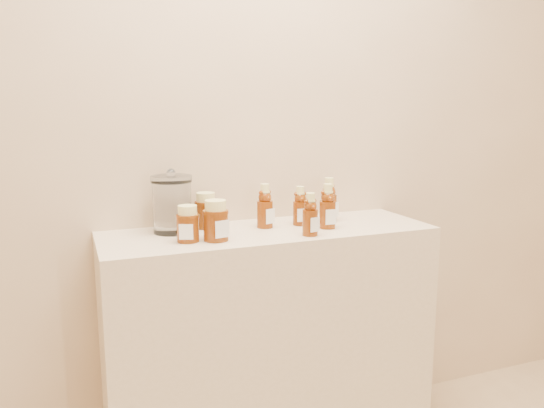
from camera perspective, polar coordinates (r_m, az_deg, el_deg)
name	(u,v)px	position (r m, az deg, el deg)	size (l,w,h in m)	color
wall_back	(250,104)	(2.06, -2.33, 10.72)	(3.50, 0.02, 2.70)	tan
display_table	(270,346)	(2.07, -0.27, -15.03)	(1.20, 0.40, 0.90)	#CBB694
bear_bottle_back_left	(265,203)	(1.94, -0.77, 0.11)	(0.06, 0.06, 0.18)	#5A2207
bear_bottle_back_mid	(300,203)	(1.99, 3.04, 0.08)	(0.06, 0.06, 0.17)	#5A2207
bear_bottle_back_right	(329,197)	(2.07, 6.14, 0.79)	(0.07, 0.07, 0.19)	#5A2207
bear_bottle_front_left	(310,212)	(1.82, 4.14, -0.82)	(0.06, 0.06, 0.17)	#5A2207
bear_bottle_front_right	(328,203)	(1.94, 6.01, 0.08)	(0.06, 0.06, 0.19)	#5A2207
honey_jar_left	(188,224)	(1.76, -9.05, -2.09)	(0.08, 0.08, 0.12)	#5A2207
honey_jar_back	(206,210)	(1.95, -7.12, -0.68)	(0.08, 0.08, 0.13)	#5A2207
honey_jar_front	(216,220)	(1.76, -6.07, -1.77)	(0.09, 0.09, 0.14)	#5A2207
glass_canister	(172,202)	(1.89, -10.71, 0.24)	(0.14, 0.14, 0.22)	white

